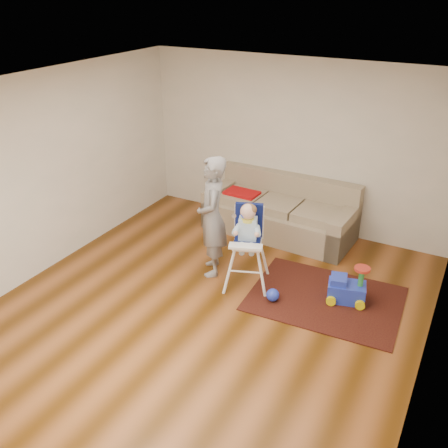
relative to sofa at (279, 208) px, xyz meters
The scene contains 9 objects.
ground 2.34m from the sofa, 89.19° to the right, with size 5.50×5.50×0.00m, color #4E2B09.
room_envelope 2.27m from the sofa, 88.94° to the right, with size 5.04×5.52×2.72m.
sofa is the anchor object (origin of this frame).
side_table 0.81m from the sofa, behind, with size 0.55×0.55×0.55m, color black, non-canonical shape.
area_rug 1.95m from the sofa, 48.48° to the right, with size 1.88×1.41×0.02m, color black.
ride_on_toy 2.02m from the sofa, 41.76° to the right, with size 0.46×0.33×0.51m, color blue, non-canonical shape.
toy_ball 1.95m from the sofa, 69.24° to the right, with size 0.17×0.17×0.17m, color blue.
high_chair 1.60m from the sofa, 82.60° to the right, with size 0.70×0.70×1.18m.
adult 1.60m from the sofa, 103.43° to the right, with size 0.61×0.40×1.68m, color gray.
Camera 1 is at (2.61, -4.43, 3.72)m, focal length 40.00 mm.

